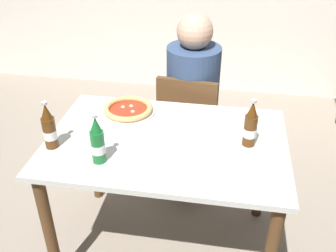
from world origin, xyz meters
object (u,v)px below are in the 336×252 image
object	(u,v)px
beer_bottle_right	(98,142)
beer_bottle_center	(250,126)
chair_behind_table	(189,124)
dining_table_main	(166,158)
diner_seated	(192,107)
pizza_margherita_near	(128,110)
beer_bottle_left	(49,128)
napkin_with_cutlery	(199,166)

from	to	relation	value
beer_bottle_right	beer_bottle_center	bearing A→B (deg)	20.38
chair_behind_table	beer_bottle_right	distance (m)	0.97
dining_table_main	diner_seated	distance (m)	0.66
dining_table_main	diner_seated	world-z (taller)	diner_seated
pizza_margherita_near	beer_bottle_left	size ratio (longest dim) A/B	1.20
beer_bottle_center	beer_bottle_right	size ratio (longest dim) A/B	1.00
beer_bottle_left	beer_bottle_center	bearing A→B (deg)	10.70
pizza_margherita_near	napkin_with_cutlery	world-z (taller)	pizza_margherita_near
beer_bottle_right	beer_bottle_left	bearing A→B (deg)	164.33
diner_seated	pizza_margherita_near	size ratio (longest dim) A/B	4.07
beer_bottle_center	napkin_with_cutlery	world-z (taller)	beer_bottle_center
dining_table_main	napkin_with_cutlery	world-z (taller)	napkin_with_cutlery
pizza_margherita_near	beer_bottle_right	bearing A→B (deg)	-92.31
beer_bottle_center	napkin_with_cutlery	bearing A→B (deg)	-135.65
pizza_margherita_near	napkin_with_cutlery	size ratio (longest dim) A/B	1.57
napkin_with_cutlery	pizza_margherita_near	bearing A→B (deg)	136.10
beer_bottle_left	chair_behind_table	bearing A→B (deg)	52.16
beer_bottle_center	beer_bottle_right	bearing A→B (deg)	-159.62
dining_table_main	napkin_with_cutlery	size ratio (longest dim) A/B	6.33
chair_behind_table	dining_table_main	bearing A→B (deg)	91.83
pizza_margherita_near	beer_bottle_left	distance (m)	0.48
chair_behind_table	beer_bottle_center	bearing A→B (deg)	127.93
dining_table_main	beer_bottle_left	bearing A→B (deg)	-164.30
beer_bottle_center	diner_seated	bearing A→B (deg)	118.61
chair_behind_table	diner_seated	distance (m)	0.11
diner_seated	beer_bottle_left	xyz separation A→B (m)	(-0.60, -0.81, 0.27)
diner_seated	napkin_with_cutlery	xyz separation A→B (m)	(0.12, -0.85, 0.17)
beer_bottle_center	beer_bottle_right	world-z (taller)	same
diner_seated	napkin_with_cutlery	distance (m)	0.88
dining_table_main	beer_bottle_right	distance (m)	0.42
dining_table_main	napkin_with_cutlery	bearing A→B (deg)	-46.37
pizza_margherita_near	beer_bottle_right	world-z (taller)	beer_bottle_right
dining_table_main	pizza_margherita_near	xyz separation A→B (m)	(-0.26, 0.23, 0.14)
diner_seated	napkin_with_cutlery	size ratio (longest dim) A/B	6.38
chair_behind_table	beer_bottle_center	xyz separation A→B (m)	(0.35, -0.58, 0.37)
dining_table_main	beer_bottle_right	bearing A→B (deg)	-140.61
dining_table_main	pizza_margherita_near	world-z (taller)	pizza_margherita_near
beer_bottle_right	napkin_with_cutlery	xyz separation A→B (m)	(0.46, 0.03, -0.10)
chair_behind_table	beer_bottle_left	xyz separation A→B (m)	(-0.59, -0.76, 0.37)
diner_seated	beer_bottle_left	distance (m)	1.04
beer_bottle_right	dining_table_main	bearing A→B (deg)	39.39
diner_seated	napkin_with_cutlery	world-z (taller)	diner_seated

